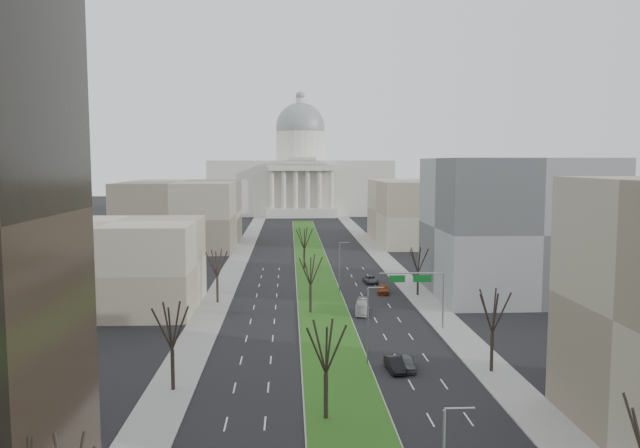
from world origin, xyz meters
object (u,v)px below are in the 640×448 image
object	(u,v)px
car_grey_near	(407,363)
box_van	(362,307)
car_black	(395,364)
car_grey_far	(371,279)
car_red	(383,289)

from	to	relation	value
car_grey_near	box_van	size ratio (longest dim) A/B	0.64
car_black	car_grey_far	xyz separation A→B (m)	(3.91, 50.92, -0.06)
car_grey_far	car_grey_near	bearing A→B (deg)	-98.14
car_grey_far	box_van	world-z (taller)	box_van
car_red	box_van	world-z (taller)	box_van
car_grey_near	box_van	world-z (taller)	box_van
car_black	car_red	world-z (taller)	car_black
car_red	car_black	bearing A→B (deg)	-88.88
car_black	car_grey_far	size ratio (longest dim) A/B	0.92
car_grey_near	car_grey_far	world-z (taller)	car_grey_near
car_grey_near	car_red	distance (m)	41.23
car_red	box_van	xyz separation A→B (m)	(-5.49, -14.48, 0.29)
car_red	box_van	size ratio (longest dim) A/B	0.68
car_black	box_van	size ratio (longest dim) A/B	0.65
car_black	car_red	bearing A→B (deg)	78.83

